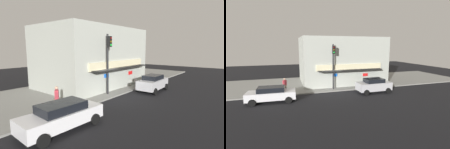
{
  "view_description": "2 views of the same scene",
  "coord_description": "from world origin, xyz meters",
  "views": [
    {
      "loc": [
        -12.34,
        -9.29,
        4.36
      ],
      "look_at": [
        1.64,
        1.67,
        1.72
      ],
      "focal_mm": 28.46,
      "sensor_mm": 36.0,
      "label": 1
    },
    {
      "loc": [
        -5.34,
        -18.38,
        5.4
      ],
      "look_at": [
        1.17,
        2.39,
        1.64
      ],
      "focal_mm": 26.62,
      "sensor_mm": 36.0,
      "label": 2
    }
  ],
  "objects": [
    {
      "name": "traffic_light",
      "position": [
        0.12,
        0.89,
        3.63
      ],
      "size": [
        0.32,
        0.58,
        5.49
      ],
      "color": "black",
      "rests_on": "sidewalk"
    },
    {
      "name": "trash_can",
      "position": [
        5.25,
        2.36,
        0.52
      ],
      "size": [
        0.47,
        0.47,
        0.79
      ],
      "primitive_type": "cylinder",
      "color": "#2D2D2D",
      "rests_on": "sidewalk"
    },
    {
      "name": "sidewalk",
      "position": [
        0.0,
        5.02,
        0.06
      ],
      "size": [
        42.82,
        10.04,
        0.13
      ],
      "primitive_type": "cube",
      "color": "gray",
      "rests_on": "ground_plane"
    },
    {
      "name": "parked_car_silver",
      "position": [
        4.33,
        -1.55,
        0.86
      ],
      "size": [
        3.97,
        2.02,
        1.65
      ],
      "color": "#B7B7BC",
      "rests_on": "ground_plane"
    },
    {
      "name": "ground_plane",
      "position": [
        0.0,
        0.0,
        0.0
      ],
      "size": [
        64.23,
        64.23,
        0.0
      ],
      "primitive_type": "plane",
      "color": "black"
    },
    {
      "name": "pedestrian",
      "position": [
        -5.62,
        0.63,
        1.09
      ],
      "size": [
        0.45,
        0.49,
        1.76
      ],
      "color": "brown",
      "rests_on": "sidewalk"
    },
    {
      "name": "corner_building",
      "position": [
        2.5,
        5.2,
        3.36
      ],
      "size": [
        11.65,
        8.4,
        6.47
      ],
      "color": "#ADB2A8",
      "rests_on": "sidewalk"
    },
    {
      "name": "parked_car_white",
      "position": [
        -6.86,
        -1.59,
        0.79
      ],
      "size": [
        4.6,
        2.11,
        1.51
      ],
      "color": "silver",
      "rests_on": "ground_plane"
    },
    {
      "name": "potted_plant_by_doorway",
      "position": [
        -0.4,
        2.67,
        0.72
      ],
      "size": [
        0.76,
        0.76,
        1.04
      ],
      "color": "gray",
      "rests_on": "sidewalk"
    },
    {
      "name": "potted_plant_by_window",
      "position": [
        2.63,
        2.16,
        0.69
      ],
      "size": [
        0.68,
        0.68,
        1.0
      ],
      "color": "#59595B",
      "rests_on": "sidewalk"
    },
    {
      "name": "fire_hydrant",
      "position": [
        5.24,
        0.98,
        0.56
      ],
      "size": [
        0.5,
        0.26,
        0.9
      ],
      "color": "#B2B2B7",
      "rests_on": "sidewalk"
    }
  ]
}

